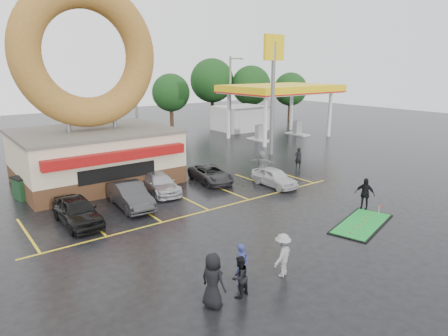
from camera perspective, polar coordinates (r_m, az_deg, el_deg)
ground at (r=20.35m, az=3.39°, el=-8.71°), size 120.00×120.00×0.00m
donut_shop at (r=28.89m, az=-18.32°, el=6.71°), size 10.20×8.70×13.50m
gas_station at (r=47.84m, az=5.52°, el=9.25°), size 12.30×13.65×5.90m
shell_sign at (r=36.34m, az=7.05°, el=13.38°), size 2.20×0.36×10.60m
streetlight_mid at (r=38.79m, az=-12.40°, el=9.38°), size 0.40×2.21×9.00m
streetlight_right at (r=45.92m, az=0.96°, el=10.45°), size 0.40×2.21×9.00m
tree_far_a at (r=58.47m, az=3.88°, el=11.68°), size 5.60×5.60×8.00m
tree_far_b at (r=61.19m, az=9.46°, el=11.03°), size 4.90×4.90×7.00m
tree_far_c at (r=59.13m, az=-1.71°, el=12.37°), size 6.30×6.30×9.00m
tree_far_d at (r=53.21m, az=-7.59°, el=10.61°), size 4.90×4.90×7.00m
car_black at (r=22.03m, az=-20.23°, el=-5.77°), size 1.72×4.22×1.44m
car_dgrey at (r=23.71m, az=-13.25°, el=-3.84°), size 1.80×4.41×1.42m
car_silver at (r=26.08m, az=-9.17°, el=-2.18°), size 2.24×4.41×1.23m
car_grey at (r=28.10m, az=-1.92°, el=-0.84°), size 2.51×4.44×1.17m
car_white at (r=27.33m, az=7.19°, el=-1.31°), size 1.62×3.72×1.25m
person_blue at (r=15.20m, az=2.61°, el=-13.65°), size 0.71×0.58×1.68m
person_blackjkt at (r=14.59m, az=2.23°, el=-15.26°), size 0.85×0.73×1.54m
person_hoodie at (r=15.98m, az=8.37°, el=-12.20°), size 1.27×0.97×1.74m
person_bystander at (r=13.97m, az=-1.60°, el=-15.76°), size 0.86×1.08×1.94m
person_cameraman at (r=24.02m, az=19.46°, el=-3.51°), size 0.81×1.18×1.86m
person_walker_near at (r=29.74m, az=5.42°, el=0.68°), size 1.36×1.79×1.89m
person_walker_far at (r=32.51m, az=10.56°, el=1.46°), size 0.69×0.56×1.64m
dumpster at (r=27.68m, az=-25.89°, el=-2.43°), size 2.01×1.55×1.30m
putting_green at (r=22.06m, az=19.07°, el=-7.53°), size 4.82×3.07×0.56m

